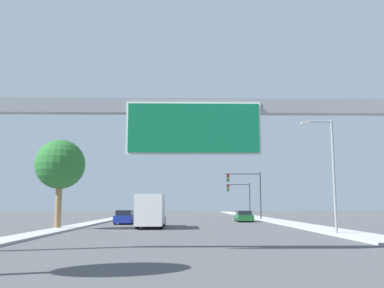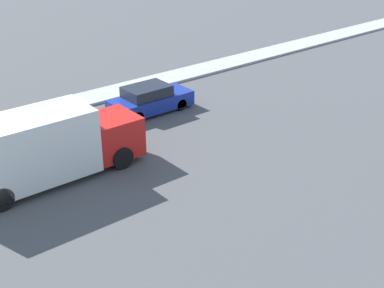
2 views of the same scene
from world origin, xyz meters
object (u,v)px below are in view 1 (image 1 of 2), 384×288
truck_box_primary (151,211)px  street_lamp_right (330,166)px  car_near_right (244,216)px  car_far_left (125,217)px  traffic_light_mid_block (242,194)px  palm_tree_background (60,165)px  sign_gantry (194,127)px  traffic_light_near_intersection (249,187)px

truck_box_primary → street_lamp_right: 16.93m
car_near_right → car_far_left: bearing=-157.0°
traffic_light_mid_block → truck_box_primary: bearing=-112.6°
palm_tree_background → street_lamp_right: (21.51, -7.27, -0.72)m
truck_box_primary → street_lamp_right: (13.57, -9.56, 3.34)m
street_lamp_right → car_far_left: bearing=134.5°
sign_gantry → street_lamp_right: (10.07, 10.56, -0.92)m
sign_gantry → car_near_right: (7.00, 33.85, -5.15)m
car_near_right → street_lamp_right: 23.87m
car_near_right → street_lamp_right: size_ratio=0.53×
car_near_right → sign_gantry: bearing=-101.7°
palm_tree_background → car_near_right: bearing=41.0°
truck_box_primary → traffic_light_near_intersection: size_ratio=1.20×
street_lamp_right → truck_box_primary: bearing=144.9°
traffic_light_near_intersection → traffic_light_mid_block: bearing=88.5°
traffic_light_mid_block → street_lamp_right: (1.10, -39.52, 1.06)m
car_far_left → palm_tree_background: 12.05m
traffic_light_mid_block → street_lamp_right: street_lamp_right is taller
car_far_left → sign_gantry: bearing=-75.9°
sign_gantry → car_near_right: bearing=78.3°
traffic_light_mid_block → street_lamp_right: size_ratio=0.68×
traffic_light_near_intersection → traffic_light_mid_block: 10.03m
car_far_left → truck_box_primary: (3.50, -7.79, 0.83)m
car_far_left → traffic_light_mid_block: size_ratio=0.81×
car_near_right → palm_tree_background: bearing=-139.0°
car_near_right → traffic_light_mid_block: (1.97, 16.23, 3.16)m
car_far_left → traffic_light_mid_block: (15.97, 22.17, 3.11)m
traffic_light_mid_block → palm_tree_background: size_ratio=0.72×
car_near_right → truck_box_primary: 17.31m
traffic_light_mid_block → palm_tree_background: palm_tree_background is taller
car_near_right → car_far_left: car_far_left is taller
palm_tree_background → street_lamp_right: size_ratio=0.95×
traffic_light_near_intersection → street_lamp_right: (1.36, -29.52, 0.34)m
traffic_light_near_intersection → car_far_left: bearing=-142.2°
sign_gantry → car_far_left: (-7.00, 27.90, -5.09)m
sign_gantry → traffic_light_mid_block: bearing=79.8°
truck_box_primary → traffic_light_mid_block: size_ratio=1.42×
traffic_light_mid_block → palm_tree_background: (-20.41, -32.24, 1.79)m
car_near_right → truck_box_primary: (-10.50, -13.73, 0.89)m
street_lamp_right → palm_tree_background: bearing=161.3°
car_far_left → truck_box_primary: size_ratio=0.57×
sign_gantry → traffic_light_mid_block: (8.97, 50.07, -1.98)m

